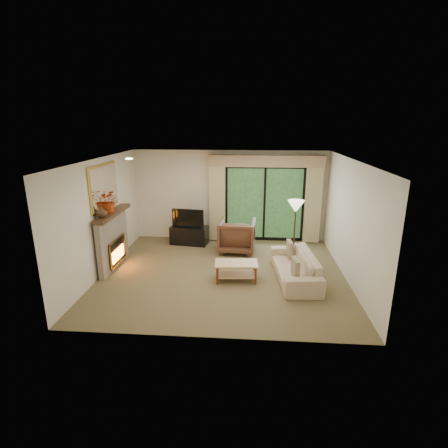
# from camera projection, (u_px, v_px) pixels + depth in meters

# --- Properties ---
(floor) EXTENTS (5.50, 5.50, 0.00)m
(floor) POSITION_uv_depth(u_px,v_px,m) (223.00, 273.00, 8.05)
(floor) COLOR brown
(floor) RESTS_ON ground
(ceiling) EXTENTS (5.50, 5.50, 0.00)m
(ceiling) POSITION_uv_depth(u_px,v_px,m) (223.00, 160.00, 7.32)
(ceiling) COLOR silver
(ceiling) RESTS_ON ground
(wall_back) EXTENTS (5.00, 0.00, 5.00)m
(wall_back) POSITION_uv_depth(u_px,v_px,m) (230.00, 196.00, 10.08)
(wall_back) COLOR silver
(wall_back) RESTS_ON ground
(wall_front) EXTENTS (5.00, 0.00, 5.00)m
(wall_front) POSITION_uv_depth(u_px,v_px,m) (210.00, 263.00, 5.30)
(wall_front) COLOR silver
(wall_front) RESTS_ON ground
(wall_left) EXTENTS (0.00, 5.00, 5.00)m
(wall_left) POSITION_uv_depth(u_px,v_px,m) (102.00, 217.00, 7.89)
(wall_left) COLOR silver
(wall_left) RESTS_ON ground
(wall_right) EXTENTS (0.00, 5.00, 5.00)m
(wall_right) POSITION_uv_depth(u_px,v_px,m) (351.00, 222.00, 7.48)
(wall_right) COLOR silver
(wall_right) RESTS_ON ground
(fireplace) EXTENTS (0.24, 1.70, 1.37)m
(fireplace) POSITION_uv_depth(u_px,v_px,m) (113.00, 240.00, 8.24)
(fireplace) COLOR gray
(fireplace) RESTS_ON floor
(mirror) EXTENTS (0.07, 1.45, 1.02)m
(mirror) POSITION_uv_depth(u_px,v_px,m) (104.00, 187.00, 7.89)
(mirror) COLOR gold
(mirror) RESTS_ON wall_left
(sliding_door) EXTENTS (2.26, 0.10, 2.16)m
(sliding_door) POSITION_uv_depth(u_px,v_px,m) (264.00, 204.00, 10.01)
(sliding_door) COLOR black
(sliding_door) RESTS_ON floor
(curtain_left) EXTENTS (0.45, 0.18, 2.35)m
(curtain_left) POSITION_uv_depth(u_px,v_px,m) (217.00, 200.00, 9.98)
(curtain_left) COLOR tan
(curtain_left) RESTS_ON floor
(curtain_right) EXTENTS (0.45, 0.18, 2.35)m
(curtain_right) POSITION_uv_depth(u_px,v_px,m) (313.00, 202.00, 9.78)
(curtain_right) COLOR tan
(curtain_right) RESTS_ON floor
(cornice) EXTENTS (3.20, 0.24, 0.32)m
(cornice) POSITION_uv_depth(u_px,v_px,m) (266.00, 161.00, 9.58)
(cornice) COLOR tan
(cornice) RESTS_ON wall_back
(media_console) EXTENTS (1.09, 0.60, 0.52)m
(media_console) POSITION_uv_depth(u_px,v_px,m) (189.00, 235.00, 9.93)
(media_console) COLOR black
(media_console) RESTS_ON floor
(tv) EXTENTS (0.92, 0.24, 0.52)m
(tv) POSITION_uv_depth(u_px,v_px,m) (189.00, 217.00, 9.78)
(tv) COLOR black
(tv) RESTS_ON media_console
(armchair) EXTENTS (0.99, 1.02, 0.88)m
(armchair) POSITION_uv_depth(u_px,v_px,m) (237.00, 236.00, 9.31)
(armchair) COLOR brown
(armchair) RESTS_ON floor
(sofa) EXTENTS (0.98, 2.09, 0.59)m
(sofa) POSITION_uv_depth(u_px,v_px,m) (295.00, 266.00, 7.71)
(sofa) COLOR #C6AE8F
(sofa) RESTS_ON floor
(pillow_near) EXTENTS (0.14, 0.39, 0.38)m
(pillow_near) POSITION_uv_depth(u_px,v_px,m) (295.00, 268.00, 7.10)
(pillow_near) COLOR brown
(pillow_near) RESTS_ON sofa
(pillow_far) EXTENTS (0.13, 0.36, 0.35)m
(pillow_far) POSITION_uv_depth(u_px,v_px,m) (289.00, 248.00, 8.22)
(pillow_far) COLOR brown
(pillow_far) RESTS_ON sofa
(coffee_table) EXTENTS (0.96, 0.57, 0.42)m
(coffee_table) POSITION_uv_depth(u_px,v_px,m) (236.00, 271.00, 7.66)
(coffee_table) COLOR #EABB86
(coffee_table) RESTS_ON floor
(floor_lamp) EXTENTS (0.46, 0.46, 1.52)m
(floor_lamp) POSITION_uv_depth(u_px,v_px,m) (294.00, 230.00, 8.69)
(floor_lamp) COLOR #EEE4C7
(floor_lamp) RESTS_ON floor
(vase) EXTENTS (0.24, 0.24, 0.25)m
(vase) POSITION_uv_depth(u_px,v_px,m) (101.00, 212.00, 7.53)
(vase) COLOR #3F2A18
(vase) RESTS_ON fireplace
(branches) EXTENTS (0.50, 0.44, 0.53)m
(branches) POSITION_uv_depth(u_px,v_px,m) (109.00, 201.00, 7.92)
(branches) COLOR #AF390F
(branches) RESTS_ON fireplace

